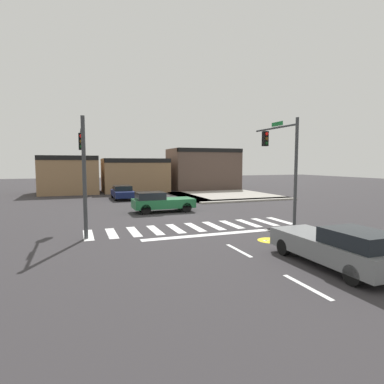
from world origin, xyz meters
TOP-DOWN VIEW (x-y plane):
  - ground_plane at (0.00, 0.00)m, footprint 120.00×120.00m
  - crosswalk_near at (-0.00, -4.50)m, footprint 11.66×2.51m
  - lane_markings at (1.16, -11.43)m, footprint 6.80×18.75m
  - bike_detector_marking at (2.16, -8.50)m, footprint 1.14×1.14m
  - curb_corner_northeast at (8.49, 9.42)m, footprint 10.00×10.60m
  - storefront_row at (2.56, 18.94)m, footprint 24.41×6.64m
  - traffic_signal_southwest at (-5.72, -3.53)m, footprint 0.32×4.46m
  - traffic_signal_southeast at (5.46, -4.64)m, footprint 0.32×4.23m
  - car_navy at (-1.80, 10.83)m, footprint 1.88×4.42m
  - car_green at (-0.40, 1.46)m, footprint 4.36×1.94m
  - car_gray at (2.08, -12.50)m, footprint 1.75×4.77m

SIDE VIEW (x-z plane):
  - ground_plane at x=0.00m, z-range 0.00..0.00m
  - bike_detector_marking at x=2.16m, z-range 0.00..0.01m
  - crosswalk_near at x=0.00m, z-range 0.00..0.01m
  - lane_markings at x=1.16m, z-range 0.00..0.01m
  - curb_corner_northeast at x=8.49m, z-range 0.00..0.15m
  - car_navy at x=-1.80m, z-range 0.02..1.33m
  - car_gray at x=2.08m, z-range 0.00..1.44m
  - car_green at x=-0.40m, z-range 0.02..1.48m
  - storefront_row at x=2.56m, z-range -0.32..5.08m
  - traffic_signal_southwest at x=-5.72m, z-range 1.11..6.77m
  - traffic_signal_southeast at x=5.46m, z-range 1.14..7.17m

